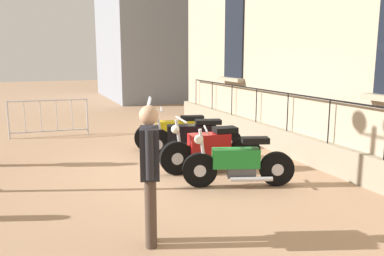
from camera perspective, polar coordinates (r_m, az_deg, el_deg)
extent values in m
plane|color=#9E7A5B|center=(8.21, -0.72, -5.55)|extent=(60.00, 60.00, 0.00)
cube|color=gray|center=(9.29, 13.60, -2.15)|extent=(0.20, 12.84, 0.57)
cube|color=black|center=(11.53, 6.08, 13.45)|extent=(0.06, 1.07, 2.50)
cube|color=gray|center=(11.50, 5.60, 6.98)|extent=(0.24, 1.27, 0.10)
cube|color=black|center=(9.09, 13.70, 4.84)|extent=(0.03, 10.79, 0.03)
cylinder|color=black|center=(13.86, 0.58, 5.20)|extent=(0.02, 0.02, 0.85)
cylinder|color=black|center=(12.63, 2.92, 4.68)|extent=(0.02, 0.02, 0.85)
cylinder|color=black|center=(11.42, 5.75, 4.03)|extent=(0.02, 0.02, 0.85)
cylinder|color=black|center=(10.25, 9.23, 3.22)|extent=(0.02, 0.02, 0.85)
cylinder|color=black|center=(9.14, 13.58, 2.19)|extent=(0.02, 0.02, 0.85)
cylinder|color=black|center=(8.09, 19.09, 0.86)|extent=(0.02, 0.02, 0.85)
cylinder|color=black|center=(9.53, -6.41, -1.41)|extent=(0.65, 0.28, 0.63)
cylinder|color=silver|center=(9.53, -6.41, -1.41)|extent=(0.25, 0.22, 0.22)
cylinder|color=black|center=(9.73, 2.39, -1.11)|extent=(0.65, 0.28, 0.63)
cylinder|color=silver|center=(9.73, 2.39, -1.11)|extent=(0.25, 0.22, 0.22)
cube|color=gold|center=(9.55, -2.27, 0.00)|extent=(1.01, 0.47, 0.35)
cube|color=#4C4C51|center=(9.62, -1.67, -1.44)|extent=(0.62, 0.34, 0.22)
cube|color=black|center=(9.57, 0.04, 1.48)|extent=(0.58, 0.36, 0.10)
cylinder|color=silver|center=(9.47, -6.15, 0.53)|extent=(0.17, 0.09, 0.66)
cylinder|color=silver|center=(9.42, -5.88, 2.49)|extent=(0.16, 0.62, 0.04)
sphere|color=white|center=(9.44, -6.59, 1.39)|extent=(0.16, 0.16, 0.16)
cylinder|color=silver|center=(9.52, -0.38, -2.23)|extent=(0.87, 0.26, 0.08)
cube|color=silver|center=(9.40, -6.26, 3.39)|extent=(0.22, 0.52, 0.36)
cylinder|color=black|center=(8.71, -5.03, -2.34)|extent=(0.68, 0.28, 0.68)
cylinder|color=silver|center=(8.71, -5.03, -2.34)|extent=(0.26, 0.18, 0.24)
cylinder|color=black|center=(8.87, 5.02, -2.11)|extent=(0.68, 0.28, 0.68)
cylinder|color=silver|center=(8.87, 5.02, -2.11)|extent=(0.26, 0.18, 0.24)
cube|color=black|center=(8.71, -0.29, -0.78)|extent=(1.06, 0.58, 0.37)
cube|color=#4C4C51|center=(8.77, 0.37, -2.44)|extent=(0.65, 0.41, 0.24)
cube|color=black|center=(8.71, 2.35, 0.89)|extent=(0.62, 0.43, 0.10)
cylinder|color=silver|center=(8.64, -4.73, 0.15)|extent=(0.17, 0.10, 0.78)
cylinder|color=silver|center=(8.58, -4.44, 2.68)|extent=(0.22, 0.68, 0.04)
sphere|color=white|center=(8.60, -5.22, 1.48)|extent=(0.16, 0.16, 0.16)
cylinder|color=silver|center=(8.65, 1.83, -3.43)|extent=(0.89, 0.32, 0.08)
cylinder|color=black|center=(7.61, -2.25, -4.32)|extent=(0.66, 0.21, 0.65)
cylinder|color=silver|center=(7.61, -2.25, -4.32)|extent=(0.24, 0.19, 0.23)
cylinder|color=black|center=(8.07, 7.59, -3.54)|extent=(0.66, 0.21, 0.65)
cylinder|color=silver|center=(8.07, 7.59, -3.54)|extent=(0.24, 0.19, 0.23)
cube|color=red|center=(7.74, 2.49, -2.26)|extent=(0.82, 0.41, 0.40)
cube|color=#4C4C51|center=(7.83, 3.16, -4.14)|extent=(0.50, 0.31, 0.23)
cube|color=black|center=(7.80, 4.78, -0.23)|extent=(0.47, 0.34, 0.10)
cylinder|color=silver|center=(7.53, -1.91, -1.58)|extent=(0.16, 0.07, 0.75)
cylinder|color=silver|center=(7.48, -1.55, 1.21)|extent=(0.10, 0.74, 0.04)
sphere|color=white|center=(7.48, -2.43, -0.19)|extent=(0.16, 0.16, 0.16)
cylinder|color=silver|center=(7.75, 4.67, -5.20)|extent=(0.72, 0.14, 0.08)
cylinder|color=black|center=(6.91, 1.12, -6.05)|extent=(0.61, 0.31, 0.60)
cylinder|color=silver|center=(6.91, 1.12, -6.05)|extent=(0.25, 0.20, 0.21)
cylinder|color=black|center=(7.13, 12.10, -5.77)|extent=(0.61, 0.31, 0.60)
cylinder|color=silver|center=(7.13, 12.10, -5.77)|extent=(0.25, 0.20, 0.21)
cube|color=#1E842D|center=(6.92, 6.32, -4.31)|extent=(0.85, 0.51, 0.33)
cube|color=#4C4C51|center=(7.00, 7.10, -6.16)|extent=(0.53, 0.36, 0.21)
cube|color=black|center=(6.91, 9.12, -1.76)|extent=(0.51, 0.37, 0.10)
cylinder|color=silver|center=(6.82, 1.55, -3.14)|extent=(0.17, 0.11, 0.73)
cylinder|color=silver|center=(6.74, 1.99, -0.15)|extent=(0.22, 0.55, 0.04)
sphere|color=white|center=(6.77, 0.97, -1.66)|extent=(0.16, 0.16, 0.16)
cylinder|color=silver|center=(6.93, 8.54, -7.30)|extent=(0.72, 0.31, 0.08)
cylinder|color=#B7B7BF|center=(11.84, -14.83, 1.66)|extent=(0.05, 0.05, 1.05)
cylinder|color=#B7B7BF|center=(11.91, -24.93, 1.08)|extent=(0.05, 0.05, 1.05)
cylinder|color=#B7B7BF|center=(11.77, -20.04, 3.75)|extent=(2.09, 0.17, 0.04)
cylinder|color=#B7B7BF|center=(11.89, -19.78, -0.41)|extent=(2.09, 0.17, 0.04)
cylinder|color=#B7B7BF|center=(11.82, -16.88, 1.91)|extent=(0.02, 0.02, 0.87)
cylinder|color=#B7B7BF|center=(11.81, -18.90, 1.79)|extent=(0.02, 0.02, 0.87)
cylinder|color=#B7B7BF|center=(11.83, -20.93, 1.67)|extent=(0.02, 0.02, 0.87)
cylinder|color=#B7B7BF|center=(11.86, -22.95, 1.55)|extent=(0.02, 0.02, 0.87)
cylinder|color=#47382D|center=(4.80, -5.95, -12.17)|extent=(0.14, 0.14, 0.84)
cylinder|color=#47382D|center=(4.95, -5.95, -11.46)|extent=(0.14, 0.14, 0.84)
cube|color=black|center=(4.65, -6.12, -3.55)|extent=(0.31, 0.41, 0.60)
sphere|color=tan|center=(4.56, -6.22, 1.85)|extent=(0.23, 0.23, 0.23)
cylinder|color=black|center=(4.43, -6.13, -3.87)|extent=(0.09, 0.09, 0.57)
cylinder|color=black|center=(4.86, -6.12, -2.59)|extent=(0.09, 0.09, 0.57)
cube|color=gray|center=(22.13, -5.61, 17.65)|extent=(5.10, 7.10, 10.11)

